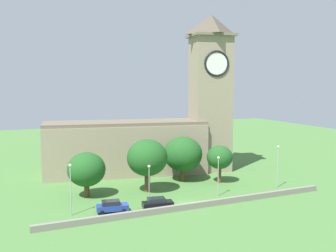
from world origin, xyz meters
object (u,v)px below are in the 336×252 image
(car_blue, at_px, (112,206))
(tree_churchyard, at_px, (220,157))
(church, at_px, (157,127))
(streetlamp_central, at_px, (218,170))
(tree_riverside_west, at_px, (147,158))
(streetlamp_west_mid, at_px, (149,178))
(tree_by_tower, at_px, (183,154))
(tree_riverside_east, at_px, (86,170))
(streetlamp_west_end, at_px, (70,182))
(streetlamp_east_mid, at_px, (278,160))
(car_black, at_px, (157,203))

(car_blue, distance_m, tree_churchyard, 25.95)
(church, relative_size, streetlamp_central, 5.95)
(streetlamp_central, bearing_deg, car_blue, -177.95)
(tree_riverside_west, bearing_deg, church, 60.33)
(streetlamp_west_mid, height_order, tree_riverside_west, tree_riverside_west)
(church, height_order, tree_riverside_west, church)
(church, distance_m, tree_by_tower, 10.49)
(streetlamp_central, height_order, tree_churchyard, tree_churchyard)
(tree_riverside_east, relative_size, tree_by_tower, 0.88)
(streetlamp_west_mid, xyz_separation_m, tree_by_tower, (12.02, 11.95, 0.92))
(streetlamp_west_end, bearing_deg, car_blue, -11.31)
(streetlamp_central, distance_m, streetlamp_east_mid, 12.87)
(car_black, height_order, streetlamp_central, streetlamp_central)
(church, relative_size, streetlamp_west_mid, 6.30)
(car_blue, height_order, streetlamp_west_mid, streetlamp_west_mid)
(car_blue, distance_m, tree_by_tower, 22.88)
(church, xyz_separation_m, streetlamp_central, (2.04, -21.50, -5.21))
(streetlamp_west_end, bearing_deg, tree_churchyard, 13.72)
(streetlamp_central, bearing_deg, car_black, -170.76)
(streetlamp_central, bearing_deg, streetlamp_west_end, 178.87)
(streetlamp_central, bearing_deg, tree_riverside_west, 142.68)
(streetlamp_west_end, distance_m, tree_churchyard, 30.91)
(streetlamp_east_mid, bearing_deg, tree_churchyard, 135.22)
(car_blue, xyz_separation_m, streetlamp_west_end, (-5.85, 1.17, 4.16))
(streetlamp_east_mid, distance_m, tree_riverside_east, 34.51)
(streetlamp_west_end, bearing_deg, streetlamp_west_mid, -1.41)
(car_black, relative_size, tree_churchyard, 0.69)
(streetlamp_east_mid, distance_m, tree_churchyard, 10.86)
(tree_riverside_east, xyz_separation_m, tree_churchyard, (25.65, -1.20, 0.22))
(church, bearing_deg, tree_by_tower, -81.26)
(tree_churchyard, bearing_deg, tree_by_tower, 143.09)
(church, distance_m, car_blue, 29.33)
(tree_riverside_east, height_order, tree_riverside_west, tree_riverside_west)
(church, bearing_deg, car_blue, -127.45)
(church, height_order, car_black, church)
(streetlamp_west_mid, xyz_separation_m, tree_riverside_west, (2.66, 7.41, 1.73))
(streetlamp_west_end, height_order, tree_churchyard, streetlamp_west_end)
(streetlamp_east_mid, xyz_separation_m, tree_by_tower, (-13.46, 11.97, 0.15))
(tree_churchyard, relative_size, tree_riverside_west, 0.77)
(streetlamp_west_mid, height_order, tree_riverside_east, tree_riverside_east)
(car_blue, distance_m, car_black, 7.00)
(car_black, relative_size, tree_by_tower, 0.57)
(car_black, distance_m, tree_by_tower, 18.77)
(church, bearing_deg, tree_riverside_east, -145.93)
(tree_riverside_east, relative_size, tree_churchyard, 1.06)
(car_blue, relative_size, tree_riverside_east, 0.65)
(tree_riverside_east, bearing_deg, car_black, -52.82)
(car_black, height_order, tree_riverside_east, tree_riverside_east)
(car_black, distance_m, streetlamp_west_mid, 4.15)
(tree_churchyard, bearing_deg, car_blue, -160.63)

